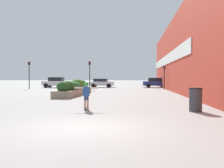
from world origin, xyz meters
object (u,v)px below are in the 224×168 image
car_rightmost (101,83)px  traffic_light_far_left (29,71)px  skateboard (86,108)px  traffic_light_left (90,70)px  traffic_light_right (164,73)px  car_leftmost (157,82)px  car_center_right (202,83)px  car_center_left (56,82)px  trash_bin (196,100)px  skateboarder (86,92)px

car_rightmost → traffic_light_far_left: traffic_light_far_left is taller
skateboard → traffic_light_left: traffic_light_left is taller
traffic_light_right → traffic_light_far_left: (-18.24, 0.10, 0.37)m
car_leftmost → car_center_right: car_leftmost is taller
traffic_light_right → car_center_left: bearing=161.1°
car_leftmost → car_center_left: size_ratio=1.10×
trash_bin → traffic_light_far_left: size_ratio=0.29×
car_center_right → car_rightmost: (-15.37, 1.78, -0.01)m
trash_bin → car_leftmost: bearing=89.0°
car_leftmost → car_center_left: car_center_left is taller
traffic_light_right → trash_bin: bearing=-92.5°
traffic_light_left → car_center_left: bearing=142.5°
traffic_light_left → traffic_light_far_left: 8.31m
traffic_light_left → skateboarder: bearing=-79.7°
car_center_left → traffic_light_left: traffic_light_left is taller
trash_bin → car_center_left: car_center_left is taller
trash_bin → car_center_right: bearing=75.1°
car_center_right → car_center_left: bearing=-90.6°
skateboard → car_center_left: 28.47m
car_center_right → traffic_light_left: size_ratio=1.04×
car_leftmost → car_center_right: (6.56, -1.92, -0.04)m
traffic_light_far_left → skateboard: bearing=-59.8°
skateboard → traffic_light_left: bearing=92.4°
car_leftmost → traffic_light_far_left: size_ratio=1.16×
traffic_light_right → traffic_light_far_left: size_ratio=0.84×
trash_bin → traffic_light_right: size_ratio=0.35×
car_center_right → car_rightmost: size_ratio=0.99×
car_center_right → traffic_light_right: (-6.14, -5.36, 1.40)m
skateboard → car_rightmost: size_ratio=0.16×
skateboard → car_leftmost: bearing=70.9°
trash_bin → car_center_right: (7.08, 26.51, 0.22)m
skateboard → traffic_light_right: size_ratio=0.20×
trash_bin → traffic_light_left: (-9.01, 21.85, 2.00)m
car_center_right → traffic_light_far_left: (-24.38, -5.26, 1.77)m
trash_bin → traffic_light_far_left: 27.48m
skateboard → car_leftmost: 28.77m
skateboarder → car_center_left: bearing=103.3°
trash_bin → traffic_light_far_left: bearing=129.2°
trash_bin → traffic_light_far_left: (-17.31, 21.25, 1.99)m
car_leftmost → skateboard: bearing=-11.2°
skateboard → trash_bin: size_ratio=0.59×
car_center_left → skateboarder: bearing=-158.8°
car_rightmost → traffic_light_left: 6.73m
skateboarder → car_center_left: size_ratio=0.31×
skateboard → traffic_light_far_left: 24.45m
car_center_left → car_center_right: 22.48m
skateboard → skateboarder: (0.00, 0.00, 0.78)m
trash_bin → car_rightmost: 29.48m
skateboard → trash_bin: trash_bin is taller
car_rightmost → traffic_light_far_left: (-9.01, -7.04, 1.79)m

